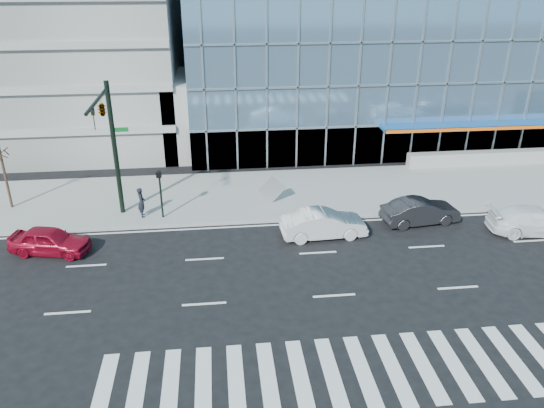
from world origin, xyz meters
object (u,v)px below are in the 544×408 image
at_px(traffic_signal, 106,123).
at_px(white_suv, 534,221).
at_px(red_sedan, 50,241).
at_px(white_sedan, 323,224).
at_px(pedestrian, 141,202).
at_px(tilted_panel, 272,189).
at_px(dark_sedan, 420,211).
at_px(street_tree_near, 0,152).
at_px(ped_signal_post, 160,187).

distance_m(traffic_signal, white_suv, 24.51).
bearing_deg(red_sedan, traffic_signal, -33.55).
distance_m(white_sedan, red_sedan, 14.72).
relative_size(pedestrian, tilted_panel, 1.42).
distance_m(dark_sedan, tilted_panel, 9.11).
relative_size(street_tree_near, red_sedan, 1.00).
bearing_deg(pedestrian, white_suv, -113.96).
height_order(ped_signal_post, dark_sedan, ped_signal_post).
height_order(street_tree_near, tilted_panel, street_tree_near).
bearing_deg(white_sedan, street_tree_near, 69.90).
relative_size(ped_signal_post, pedestrian, 1.63).
distance_m(ped_signal_post, dark_sedan, 15.34).
xyz_separation_m(street_tree_near, tilted_panel, (16.24, -1.13, -2.71)).
distance_m(street_tree_near, white_suv, 31.47).
bearing_deg(pedestrian, red_sedan, 116.91).
bearing_deg(dark_sedan, pedestrian, 74.29).
height_order(ped_signal_post, street_tree_near, street_tree_near).
distance_m(pedestrian, tilted_panel, 8.03).
height_order(traffic_signal, pedestrian, traffic_signal).
bearing_deg(pedestrian, white_sedan, -121.56).
bearing_deg(pedestrian, ped_signal_post, -117.60).
distance_m(traffic_signal, ped_signal_post, 4.75).
bearing_deg(pedestrian, tilted_panel, -95.11).
bearing_deg(white_sedan, ped_signal_post, 67.91).
relative_size(traffic_signal, dark_sedan, 1.75).
relative_size(street_tree_near, white_sedan, 0.89).
height_order(dark_sedan, pedestrian, pedestrian).
relative_size(traffic_signal, tilted_panel, 6.15).
relative_size(ped_signal_post, dark_sedan, 0.65).
bearing_deg(dark_sedan, traffic_signal, 77.11).
bearing_deg(red_sedan, ped_signal_post, -46.52).
height_order(red_sedan, tilted_panel, tilted_panel).
distance_m(street_tree_near, pedestrian, 9.00).
bearing_deg(white_sedan, dark_sedan, -83.33).
distance_m(ped_signal_post, red_sedan, 6.67).
distance_m(traffic_signal, street_tree_near, 7.96).
height_order(dark_sedan, tilted_panel, tilted_panel).
bearing_deg(tilted_panel, dark_sedan, -30.28).
bearing_deg(tilted_panel, white_sedan, -69.78).
height_order(traffic_signal, white_sedan, traffic_signal).
xyz_separation_m(ped_signal_post, street_tree_near, (-9.50, 2.56, 1.64)).
xyz_separation_m(street_tree_near, dark_sedan, (24.63, -4.67, -3.02)).
distance_m(traffic_signal, dark_sedan, 18.52).
bearing_deg(red_sedan, street_tree_near, 45.96).
xyz_separation_m(street_tree_near, pedestrian, (8.29, -2.24, -2.71)).
xyz_separation_m(white_suv, pedestrian, (-22.34, 4.30, 0.32)).
height_order(traffic_signal, white_suv, traffic_signal).
bearing_deg(pedestrian, dark_sedan, -111.52).
distance_m(ped_signal_post, street_tree_near, 9.97).
bearing_deg(street_tree_near, tilted_panel, -3.98).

